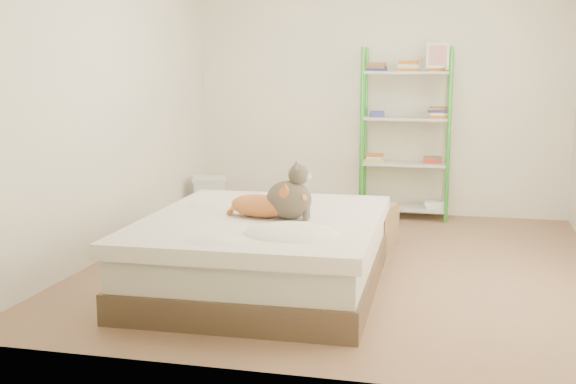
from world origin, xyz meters
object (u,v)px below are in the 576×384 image
(orange_cat, at_px, (259,203))
(shelf_unit, at_px, (406,133))
(white_bin, at_px, (210,196))
(grey_cat, at_px, (289,191))
(cardboard_box, at_px, (362,225))
(bed, at_px, (264,252))

(orange_cat, height_order, shelf_unit, shelf_unit)
(orange_cat, bearing_deg, white_bin, 130.93)
(grey_cat, distance_m, shelf_unit, 2.71)
(grey_cat, height_order, cardboard_box, grey_cat)
(bed, xyz_separation_m, cardboard_box, (0.51, 1.29, -0.06))
(cardboard_box, bearing_deg, shelf_unit, 90.15)
(bed, relative_size, orange_cat, 4.05)
(shelf_unit, relative_size, cardboard_box, 2.91)
(bed, xyz_separation_m, orange_cat, (-0.03, -0.02, 0.35))
(bed, bearing_deg, orange_cat, -138.23)
(bed, bearing_deg, grey_cat, -10.13)
(cardboard_box, xyz_separation_m, white_bin, (-1.70, 1.00, 0.01))
(white_bin, bearing_deg, shelf_unit, 9.57)
(bed, height_order, shelf_unit, shelf_unit)
(orange_cat, xyz_separation_m, grey_cat, (0.21, -0.01, 0.09))
(grey_cat, height_order, shelf_unit, shelf_unit)
(bed, bearing_deg, white_bin, 116.44)
(shelf_unit, xyz_separation_m, white_bin, (-1.96, -0.33, -0.66))
(bed, xyz_separation_m, white_bin, (-1.19, 2.28, -0.05))
(shelf_unit, height_order, white_bin, shelf_unit)
(bed, height_order, orange_cat, orange_cat)
(shelf_unit, bearing_deg, white_bin, -170.43)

